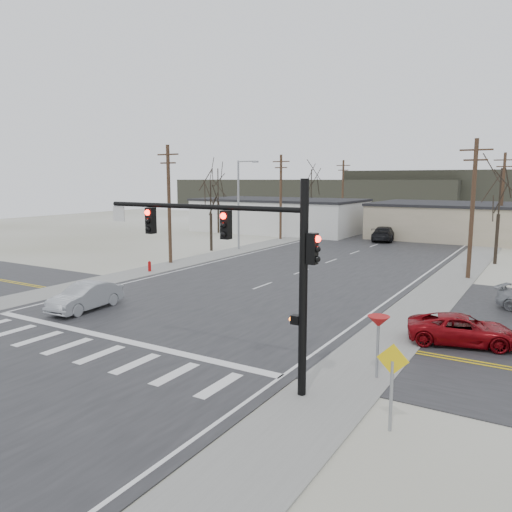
# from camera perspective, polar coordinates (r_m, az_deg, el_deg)

# --- Properties ---
(ground) EXTENTS (140.00, 140.00, 0.00)m
(ground) POSITION_cam_1_polar(r_m,az_deg,el_deg) (27.35, -7.78, -6.51)
(ground) COLOR white
(ground) RESTS_ON ground
(main_road) EXTENTS (18.00, 110.00, 0.05)m
(main_road) POSITION_cam_1_polar(r_m,az_deg,el_deg) (39.84, 5.83, -1.60)
(main_road) COLOR black
(main_road) RESTS_ON ground
(cross_road) EXTENTS (90.00, 10.00, 0.04)m
(cross_road) POSITION_cam_1_polar(r_m,az_deg,el_deg) (27.34, -7.78, -6.47)
(cross_road) COLOR black
(cross_road) RESTS_ON ground
(sidewalk_left) EXTENTS (3.00, 90.00, 0.06)m
(sidewalk_left) POSITION_cam_1_polar(r_m,az_deg,el_deg) (49.31, -2.87, 0.45)
(sidewalk_left) COLOR gray
(sidewalk_left) RESTS_ON ground
(sidewalk_right) EXTENTS (3.00, 90.00, 0.06)m
(sidewalk_right) POSITION_cam_1_polar(r_m,az_deg,el_deg) (41.57, 22.21, -1.77)
(sidewalk_right) COLOR gray
(sidewalk_right) RESTS_ON ground
(traffic_signal_mast) EXTENTS (8.95, 0.43, 7.20)m
(traffic_signal_mast) POSITION_cam_1_polar(r_m,az_deg,el_deg) (16.93, -0.36, 0.28)
(traffic_signal_mast) COLOR black
(traffic_signal_mast) RESTS_ON ground
(fire_hydrant) EXTENTS (0.24, 0.24, 0.87)m
(fire_hydrant) POSITION_cam_1_polar(r_m,az_deg,el_deg) (39.70, -12.07, -1.15)
(fire_hydrant) COLOR #A50C0C
(fire_hydrant) RESTS_ON ground
(yield_sign) EXTENTS (0.80, 0.80, 2.35)m
(yield_sign) POSITION_cam_1_polar(r_m,az_deg,el_deg) (18.48, 13.82, -7.54)
(yield_sign) COLOR gray
(yield_sign) RESTS_ON ground
(diamond_sign) EXTENTS (0.92, 0.10, 2.61)m
(diamond_sign) POSITION_cam_1_polar(r_m,az_deg,el_deg) (15.05, 15.28, -13.29)
(diamond_sign) COLOR gray
(diamond_sign) RESTS_ON ground
(building_left_far) EXTENTS (22.30, 12.30, 4.50)m
(building_left_far) POSITION_cam_1_polar(r_m,az_deg,el_deg) (68.91, 2.67, 4.69)
(building_left_far) COLOR silver
(building_left_far) RESTS_ON ground
(building_right_far) EXTENTS (26.30, 14.30, 4.30)m
(building_right_far) POSITION_cam_1_polar(r_m,az_deg,el_deg) (65.03, 25.11, 3.54)
(building_right_far) COLOR #BDAB90
(building_right_far) RESTS_ON ground
(upole_left_b) EXTENTS (2.20, 0.30, 10.00)m
(upole_left_b) POSITION_cam_1_polar(r_m,az_deg,el_deg) (43.02, -9.91, 6.06)
(upole_left_b) COLOR #442E1F
(upole_left_b) RESTS_ON ground
(upole_left_c) EXTENTS (2.20, 0.30, 10.00)m
(upole_left_c) POSITION_cam_1_polar(r_m,az_deg,el_deg) (59.59, 2.85, 6.91)
(upole_left_c) COLOR #442E1F
(upole_left_c) RESTS_ON ground
(upole_left_d) EXTENTS (2.20, 0.30, 10.00)m
(upole_left_d) POSITION_cam_1_polar(r_m,az_deg,el_deg) (77.78, 9.88, 7.23)
(upole_left_d) COLOR #442E1F
(upole_left_d) RESTS_ON ground
(upole_right_a) EXTENTS (2.20, 0.30, 10.00)m
(upole_right_a) POSITION_cam_1_polar(r_m,az_deg,el_deg) (38.89, 23.51, 5.19)
(upole_right_a) COLOR #442E1F
(upole_right_a) RESTS_ON ground
(upole_right_b) EXTENTS (2.20, 0.30, 10.00)m
(upole_right_b) POSITION_cam_1_polar(r_m,az_deg,el_deg) (60.75, 26.31, 6.05)
(upole_right_b) COLOR #442E1F
(upole_right_b) RESTS_ON ground
(streetlight_main) EXTENTS (2.40, 0.25, 9.00)m
(streetlight_main) POSITION_cam_1_polar(r_m,az_deg,el_deg) (50.62, -1.83, 6.43)
(streetlight_main) COLOR gray
(streetlight_main) RESTS_ON ground
(tree_left_near) EXTENTS (3.30, 3.30, 7.35)m
(tree_left_near) POSITION_cam_1_polar(r_m,az_deg,el_deg) (50.21, -5.20, 6.54)
(tree_left_near) COLOR black
(tree_left_near) RESTS_ON ground
(tree_right_mid) EXTENTS (3.74, 3.74, 8.33)m
(tree_right_mid) POSITION_cam_1_polar(r_m,az_deg,el_deg) (46.70, 26.11, 6.38)
(tree_right_mid) COLOR black
(tree_right_mid) RESTS_ON ground
(tree_left_far) EXTENTS (3.96, 3.96, 8.82)m
(tree_left_far) POSITION_cam_1_polar(r_m,az_deg,el_deg) (73.21, 6.34, 8.05)
(tree_left_far) COLOR black
(tree_left_far) RESTS_ON ground
(tree_left_mid) EXTENTS (3.96, 3.96, 8.82)m
(tree_left_mid) POSITION_cam_1_polar(r_m,az_deg,el_deg) (66.80, -4.36, 8.01)
(tree_left_mid) COLOR black
(tree_left_mid) RESTS_ON ground
(hill_left) EXTENTS (70.00, 18.00, 7.00)m
(hill_left) POSITION_cam_1_polar(r_m,az_deg,el_deg) (123.83, 6.40, 7.04)
(hill_left) COLOR #333026
(hill_left) RESTS_ON ground
(sedan_crossing) EXTENTS (1.92, 4.60, 1.48)m
(sedan_crossing) POSITION_cam_1_polar(r_m,az_deg,el_deg) (29.05, -18.90, -4.41)
(sedan_crossing) COLOR #8F9398
(sedan_crossing) RESTS_ON main_road
(car_far_a) EXTENTS (3.17, 6.12, 1.70)m
(car_far_a) POSITION_cam_1_polar(r_m,az_deg,el_deg) (59.95, 14.46, 2.50)
(car_far_a) COLOR black
(car_far_a) RESTS_ON main_road
(car_far_b) EXTENTS (1.90, 3.82, 1.25)m
(car_far_b) POSITION_cam_1_polar(r_m,az_deg,el_deg) (70.73, 17.94, 3.09)
(car_far_b) COLOR black
(car_far_b) RESTS_ON main_road
(car_parked_red) EXTENTS (5.00, 3.20, 1.28)m
(car_parked_red) POSITION_cam_1_polar(r_m,az_deg,el_deg) (23.74, 22.54, -7.80)
(car_parked_red) COLOR maroon
(car_parked_red) RESTS_ON parking_lot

